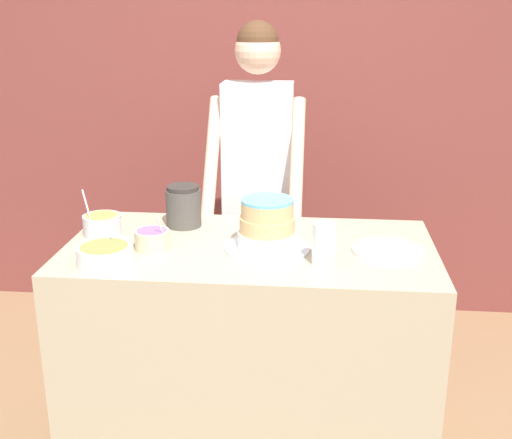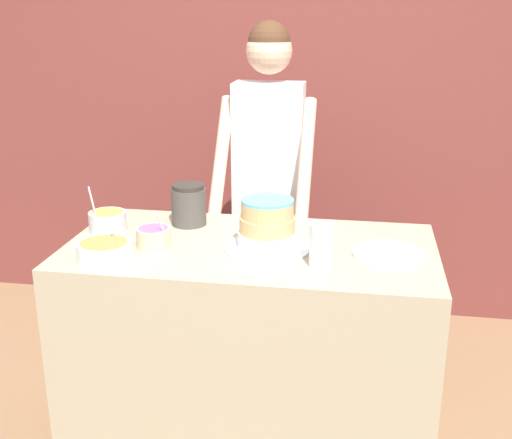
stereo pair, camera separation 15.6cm
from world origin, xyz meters
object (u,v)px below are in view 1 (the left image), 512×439
Objects in this scene: drinking_glass at (324,244)px; ceramic_plate at (388,250)px; frosting_bowl_olive at (105,255)px; frosting_bowl_purple at (152,239)px; frosting_bowl_yellow at (102,224)px; stoneware_jar at (183,206)px; person_baker at (257,162)px; cake at (267,227)px.

ceramic_plate is at bearing 30.70° from drinking_glass.
frosting_bowl_olive is 1.28× the size of drinking_glass.
frosting_bowl_purple is 0.75× the size of frosting_bowl_yellow.
frosting_bowl_purple is at bearing 53.66° from frosting_bowl_olive.
person_baker is at bearing 62.47° from stoneware_jar.
frosting_bowl_purple is 0.28m from frosting_bowl_yellow.
person_baker is at bearing 64.64° from frosting_bowl_olive.
stoneware_jar is (0.19, 0.45, 0.05)m from frosting_bowl_olive.
cake reaches higher than frosting_bowl_olive.
person_baker is 6.60× the size of ceramic_plate.
frosting_bowl_yellow is (-0.24, 0.14, 0.00)m from frosting_bowl_purple.
frosting_bowl_purple is (-0.32, -0.78, -0.12)m from person_baker.
frosting_bowl_yellow reaches higher than drinking_glass.
frosting_bowl_purple is at bearing 172.00° from drinking_glass.
stoneware_jar is (-0.37, 0.24, -0.00)m from cake.
cake is at bearing 147.88° from drinking_glass.
cake is at bearing -32.86° from stoneware_jar.
drinking_glass reaches higher than frosting_bowl_olive.
ceramic_plate is 1.55× the size of stoneware_jar.
frosting_bowl_purple is 0.92× the size of drinking_glass.
ceramic_plate is (0.88, 0.05, -0.03)m from frosting_bowl_purple.
stoneware_jar is at bearing -117.53° from person_baker.
cake is 0.43m from frosting_bowl_purple.
person_baker is 0.93m from ceramic_plate.
person_baker reaches higher than frosting_bowl_olive.
drinking_glass is (0.77, 0.08, 0.04)m from frosting_bowl_olive.
frosting_bowl_purple is at bearing -176.53° from ceramic_plate.
frosting_bowl_yellow is at bearing 171.57° from cake.
person_baker reaches higher than frosting_bowl_yellow.
frosting_bowl_yellow reaches higher than stoneware_jar.
ceramic_plate is (1.12, -0.09, -0.04)m from frosting_bowl_yellow.
frosting_bowl_yellow is (-0.11, 0.31, 0.00)m from frosting_bowl_olive.
ceramic_plate is (0.56, -0.72, -0.16)m from person_baker.
frosting_bowl_yellow is 1.13m from ceramic_plate.
ceramic_plate is (0.24, 0.14, -0.07)m from drinking_glass.
person_baker is at bearing 110.00° from drinking_glass.
cake is 0.68m from frosting_bowl_yellow.
person_baker is at bearing 98.25° from cake.
cake is at bearing -178.47° from ceramic_plate.
stoneware_jar is at bearing 147.14° from cake.
frosting_bowl_olive is 1.14× the size of stoneware_jar.
frosting_bowl_yellow is 1.23× the size of drinking_glass.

